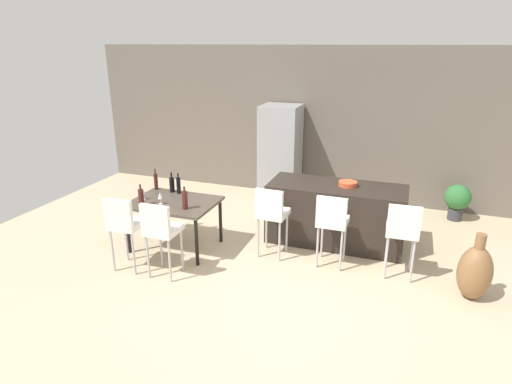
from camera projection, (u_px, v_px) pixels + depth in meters
name	position (u px, v px, depth m)	size (l,w,h in m)	color
ground_plane	(289.00, 261.00, 6.05)	(10.00, 10.00, 0.00)	#C6B28E
back_wall	(332.00, 125.00, 8.15)	(10.00, 0.12, 2.90)	#665B51
kitchen_island	(335.00, 214.00, 6.51)	(2.03, 0.82, 0.92)	black
bar_chair_left	(272.00, 211.00, 5.97)	(0.42, 0.42, 1.05)	white
bar_chair_middle	(332.00, 220.00, 5.70)	(0.40, 0.40, 1.05)	white
bar_chair_right	(403.00, 229.00, 5.41)	(0.42, 0.42, 1.05)	white
dining_table	(174.00, 206.00, 6.26)	(1.23, 0.91, 0.74)	#4C4238
dining_chair_near	(124.00, 222.00, 5.61)	(0.42, 0.42, 1.05)	white
dining_chair_far	(161.00, 228.00, 5.44)	(0.40, 0.40, 1.05)	white
wine_bottle_right	(172.00, 184.00, 6.59)	(0.08, 0.08, 0.31)	black
wine_bottle_corner	(141.00, 197.00, 6.05)	(0.08, 0.08, 0.31)	#471E19
wine_bottle_end	(156.00, 181.00, 6.71)	(0.06, 0.06, 0.34)	#471E19
wine_bottle_inner	(185.00, 200.00, 5.91)	(0.08, 0.08, 0.33)	#471E19
wine_bottle_far	(179.00, 185.00, 6.53)	(0.06, 0.06, 0.32)	black
wine_glass_left	(143.00, 191.00, 6.28)	(0.07, 0.07, 0.17)	silver
wine_glass_middle	(160.00, 196.00, 6.09)	(0.07, 0.07, 0.17)	silver
refrigerator	(280.00, 153.00, 8.21)	(0.72, 0.68, 1.84)	#939699
fruit_bowl	(348.00, 184.00, 6.32)	(0.28, 0.28, 0.07)	#C6512D
floor_vase	(475.00, 272.00, 5.07)	(0.39, 0.39, 0.85)	brown
potted_plant	(457.00, 199.00, 7.36)	(0.44, 0.44, 0.64)	#38383D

